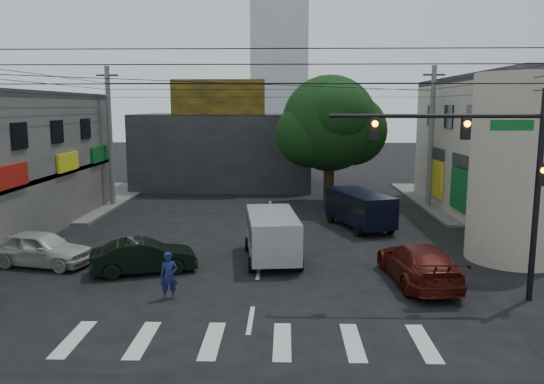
{
  "coord_description": "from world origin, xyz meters",
  "views": [
    {
      "loc": [
        1.08,
        -18.69,
        6.61
      ],
      "look_at": [
        0.49,
        4.0,
        2.94
      ],
      "focal_mm": 35.0,
      "sensor_mm": 36.0,
      "label": 1
    }
  ],
  "objects_px": {
    "utility_pole_far_right": "(431,138)",
    "white_compact": "(41,248)",
    "dark_sedan": "(144,256)",
    "maroon_sedan": "(418,263)",
    "traffic_officer": "(169,276)",
    "utility_pole_far_left": "(110,137)",
    "traffic_gantry": "(489,161)",
    "navy_van": "(359,210)",
    "silver_minivan": "(272,237)",
    "street_tree": "(330,124)"
  },
  "relations": [
    {
      "from": "utility_pole_far_right",
      "to": "white_compact",
      "type": "bearing_deg",
      "value": -145.59
    },
    {
      "from": "dark_sedan",
      "to": "maroon_sedan",
      "type": "xyz_separation_m",
      "value": [
        10.7,
        -0.95,
        0.07
      ]
    },
    {
      "from": "dark_sedan",
      "to": "traffic_officer",
      "type": "distance_m",
      "value": 3.32
    },
    {
      "from": "utility_pole_far_left",
      "to": "traffic_officer",
      "type": "height_order",
      "value": "utility_pole_far_left"
    },
    {
      "from": "dark_sedan",
      "to": "traffic_gantry",
      "type": "bearing_deg",
      "value": -120.25
    },
    {
      "from": "dark_sedan",
      "to": "white_compact",
      "type": "xyz_separation_m",
      "value": [
        -4.56,
        0.84,
        0.06
      ]
    },
    {
      "from": "utility_pole_far_left",
      "to": "white_compact",
      "type": "bearing_deg",
      "value": -84.28
    },
    {
      "from": "traffic_gantry",
      "to": "maroon_sedan",
      "type": "xyz_separation_m",
      "value": [
        -1.72,
        1.75,
        -4.08
      ]
    },
    {
      "from": "traffic_gantry",
      "to": "navy_van",
      "type": "xyz_separation_m",
      "value": [
        -2.7,
        10.86,
        -3.83
      ]
    },
    {
      "from": "maroon_sedan",
      "to": "traffic_gantry",
      "type": "bearing_deg",
      "value": 129.64
    },
    {
      "from": "traffic_gantry",
      "to": "dark_sedan",
      "type": "height_order",
      "value": "traffic_gantry"
    },
    {
      "from": "traffic_gantry",
      "to": "navy_van",
      "type": "bearing_deg",
      "value": 103.96
    },
    {
      "from": "navy_van",
      "to": "silver_minivan",
      "type": "bearing_deg",
      "value": 124.14
    },
    {
      "from": "silver_minivan",
      "to": "dark_sedan",
      "type": "bearing_deg",
      "value": 103.63
    },
    {
      "from": "street_tree",
      "to": "utility_pole_far_right",
      "type": "relative_size",
      "value": 0.95
    },
    {
      "from": "street_tree",
      "to": "traffic_officer",
      "type": "height_order",
      "value": "street_tree"
    },
    {
      "from": "maroon_sedan",
      "to": "navy_van",
      "type": "bearing_deg",
      "value": -88.7
    },
    {
      "from": "utility_pole_far_left",
      "to": "utility_pole_far_right",
      "type": "xyz_separation_m",
      "value": [
        21.0,
        0.0,
        0.0
      ]
    },
    {
      "from": "street_tree",
      "to": "navy_van",
      "type": "bearing_deg",
      "value": -81.06
    },
    {
      "from": "maroon_sedan",
      "to": "navy_van",
      "type": "distance_m",
      "value": 9.16
    },
    {
      "from": "street_tree",
      "to": "dark_sedan",
      "type": "relative_size",
      "value": 1.99
    },
    {
      "from": "navy_van",
      "to": "street_tree",
      "type": "bearing_deg",
      "value": -10.61
    },
    {
      "from": "maroon_sedan",
      "to": "navy_van",
      "type": "xyz_separation_m",
      "value": [
        -0.98,
        9.11,
        0.24
      ]
    },
    {
      "from": "utility_pole_far_left",
      "to": "silver_minivan",
      "type": "height_order",
      "value": "utility_pole_far_left"
    },
    {
      "from": "white_compact",
      "to": "traffic_officer",
      "type": "height_order",
      "value": "traffic_officer"
    },
    {
      "from": "white_compact",
      "to": "navy_van",
      "type": "distance_m",
      "value": 16.05
    },
    {
      "from": "white_compact",
      "to": "traffic_officer",
      "type": "relative_size",
      "value": 2.79
    },
    {
      "from": "white_compact",
      "to": "silver_minivan",
      "type": "relative_size",
      "value": 0.93
    },
    {
      "from": "utility_pole_far_right",
      "to": "traffic_officer",
      "type": "bearing_deg",
      "value": -128.04
    },
    {
      "from": "street_tree",
      "to": "traffic_gantry",
      "type": "xyz_separation_m",
      "value": [
        3.82,
        -18.0,
        -0.64
      ]
    },
    {
      "from": "street_tree",
      "to": "dark_sedan",
      "type": "xyz_separation_m",
      "value": [
        -8.59,
        -15.3,
        -4.79
      ]
    },
    {
      "from": "navy_van",
      "to": "traffic_gantry",
      "type": "bearing_deg",
      "value": 174.4
    },
    {
      "from": "navy_van",
      "to": "traffic_officer",
      "type": "xyz_separation_m",
      "value": [
        -8.07,
        -11.04,
        -0.17
      ]
    },
    {
      "from": "traffic_officer",
      "to": "maroon_sedan",
      "type": "bearing_deg",
      "value": -1.23
    },
    {
      "from": "utility_pole_far_left",
      "to": "utility_pole_far_right",
      "type": "height_order",
      "value": "same"
    },
    {
      "from": "silver_minivan",
      "to": "maroon_sedan",
      "type": "bearing_deg",
      "value": -123.31
    },
    {
      "from": "utility_pole_far_left",
      "to": "dark_sedan",
      "type": "relative_size",
      "value": 2.1
    },
    {
      "from": "traffic_gantry",
      "to": "dark_sedan",
      "type": "xyz_separation_m",
      "value": [
        -12.42,
        2.7,
        -4.15
      ]
    },
    {
      "from": "utility_pole_far_right",
      "to": "traffic_officer",
      "type": "height_order",
      "value": "utility_pole_far_right"
    },
    {
      "from": "traffic_gantry",
      "to": "navy_van",
      "type": "distance_m",
      "value": 11.83
    },
    {
      "from": "dark_sedan",
      "to": "white_compact",
      "type": "bearing_deg",
      "value": 61.57
    },
    {
      "from": "utility_pole_far_left",
      "to": "dark_sedan",
      "type": "bearing_deg",
      "value": -67.56
    },
    {
      "from": "utility_pole_far_left",
      "to": "navy_van",
      "type": "distance_m",
      "value": 17.17
    },
    {
      "from": "silver_minivan",
      "to": "navy_van",
      "type": "bearing_deg",
      "value": -42.86
    },
    {
      "from": "dark_sedan",
      "to": "street_tree",
      "type": "bearing_deg",
      "value": -47.3
    },
    {
      "from": "street_tree",
      "to": "utility_pole_far_right",
      "type": "xyz_separation_m",
      "value": [
        6.5,
        -1.0,
        -0.87
      ]
    },
    {
      "from": "utility_pole_far_right",
      "to": "utility_pole_far_left",
      "type": "bearing_deg",
      "value": 180.0
    },
    {
      "from": "traffic_gantry",
      "to": "utility_pole_far_left",
      "type": "bearing_deg",
      "value": 137.14
    },
    {
      "from": "utility_pole_far_right",
      "to": "navy_van",
      "type": "height_order",
      "value": "utility_pole_far_right"
    },
    {
      "from": "utility_pole_far_right",
      "to": "white_compact",
      "type": "height_order",
      "value": "utility_pole_far_right"
    }
  ]
}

